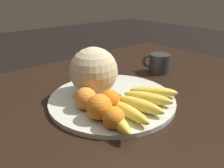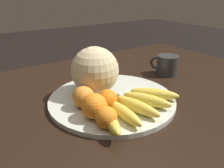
{
  "view_description": "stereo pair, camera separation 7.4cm",
  "coord_description": "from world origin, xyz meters",
  "px_view_note": "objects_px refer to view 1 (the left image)",
  "views": [
    {
      "loc": [
        0.51,
        0.5,
        1.09
      ],
      "look_at": [
        0.07,
        -0.02,
        0.8
      ],
      "focal_mm": 35.0,
      "sensor_mm": 36.0,
      "label": 1
    },
    {
      "loc": [
        0.45,
        0.54,
        1.09
      ],
      "look_at": [
        0.07,
        -0.02,
        0.8
      ],
      "focal_mm": 35.0,
      "sensor_mm": 36.0,
      "label": 2
    }
  ],
  "objects_px": {
    "banana_bunch": "(139,104)",
    "produce_tag": "(130,108)",
    "orange_mid_center": "(86,98)",
    "ceramic_mug": "(159,63)",
    "orange_back_left": "(114,118)",
    "fruit_bowl": "(112,99)",
    "kitchen_table": "(129,117)",
    "orange_front_left": "(99,107)",
    "melon": "(94,71)",
    "orange_front_right": "(110,99)"
  },
  "relations": [
    {
      "from": "produce_tag",
      "to": "melon",
      "type": "bearing_deg",
      "value": -39.71
    },
    {
      "from": "kitchen_table",
      "to": "ceramic_mug",
      "type": "bearing_deg",
      "value": -160.39
    },
    {
      "from": "orange_front_left",
      "to": "produce_tag",
      "type": "bearing_deg",
      "value": 170.61
    },
    {
      "from": "banana_bunch",
      "to": "orange_mid_center",
      "type": "distance_m",
      "value": 0.17
    },
    {
      "from": "kitchen_table",
      "to": "banana_bunch",
      "type": "bearing_deg",
      "value": 59.77
    },
    {
      "from": "orange_mid_center",
      "to": "ceramic_mug",
      "type": "bearing_deg",
      "value": -169.36
    },
    {
      "from": "orange_front_right",
      "to": "orange_back_left",
      "type": "distance_m",
      "value": 0.1
    },
    {
      "from": "orange_front_right",
      "to": "orange_mid_center",
      "type": "relative_size",
      "value": 0.9
    },
    {
      "from": "orange_front_right",
      "to": "banana_bunch",
      "type": "bearing_deg",
      "value": 137.5
    },
    {
      "from": "orange_back_left",
      "to": "produce_tag",
      "type": "xyz_separation_m",
      "value": [
        -0.11,
        -0.04,
        -0.03
      ]
    },
    {
      "from": "orange_back_left",
      "to": "fruit_bowl",
      "type": "bearing_deg",
      "value": -128.86
    },
    {
      "from": "orange_front_right",
      "to": "produce_tag",
      "type": "bearing_deg",
      "value": 138.81
    },
    {
      "from": "banana_bunch",
      "to": "produce_tag",
      "type": "height_order",
      "value": "banana_bunch"
    },
    {
      "from": "orange_back_left",
      "to": "ceramic_mug",
      "type": "distance_m",
      "value": 0.52
    },
    {
      "from": "orange_mid_center",
      "to": "ceramic_mug",
      "type": "distance_m",
      "value": 0.48
    },
    {
      "from": "orange_back_left",
      "to": "ceramic_mug",
      "type": "relative_size",
      "value": 0.51
    },
    {
      "from": "orange_front_left",
      "to": "fruit_bowl",
      "type": "bearing_deg",
      "value": -145.26
    },
    {
      "from": "banana_bunch",
      "to": "orange_front_left",
      "type": "height_order",
      "value": "orange_front_left"
    },
    {
      "from": "melon",
      "to": "produce_tag",
      "type": "bearing_deg",
      "value": 97.4
    },
    {
      "from": "kitchen_table",
      "to": "orange_front_left",
      "type": "xyz_separation_m",
      "value": [
        0.18,
        0.06,
        0.14
      ]
    },
    {
      "from": "orange_front_left",
      "to": "orange_back_left",
      "type": "xyz_separation_m",
      "value": [
        -0.0,
        0.06,
        -0.01
      ]
    },
    {
      "from": "orange_mid_center",
      "to": "produce_tag",
      "type": "xyz_separation_m",
      "value": [
        -0.11,
        0.09,
        -0.03
      ]
    },
    {
      "from": "orange_front_left",
      "to": "orange_mid_center",
      "type": "xyz_separation_m",
      "value": [
        -0.0,
        -0.07,
        -0.0
      ]
    },
    {
      "from": "melon",
      "to": "ceramic_mug",
      "type": "bearing_deg",
      "value": -177.64
    },
    {
      "from": "orange_front_left",
      "to": "produce_tag",
      "type": "relative_size",
      "value": 0.87
    },
    {
      "from": "kitchen_table",
      "to": "produce_tag",
      "type": "relative_size",
      "value": 16.95
    },
    {
      "from": "banana_bunch",
      "to": "orange_mid_center",
      "type": "relative_size",
      "value": 4.55
    },
    {
      "from": "melon",
      "to": "ceramic_mug",
      "type": "distance_m",
      "value": 0.39
    },
    {
      "from": "banana_bunch",
      "to": "orange_front_right",
      "type": "bearing_deg",
      "value": -145.18
    },
    {
      "from": "ceramic_mug",
      "to": "kitchen_table",
      "type": "bearing_deg",
      "value": 19.61
    },
    {
      "from": "melon",
      "to": "ceramic_mug",
      "type": "relative_size",
      "value": 1.41
    },
    {
      "from": "melon",
      "to": "produce_tag",
      "type": "xyz_separation_m",
      "value": [
        -0.02,
        0.16,
        -0.08
      ]
    },
    {
      "from": "orange_front_left",
      "to": "produce_tag",
      "type": "distance_m",
      "value": 0.12
    },
    {
      "from": "produce_tag",
      "to": "ceramic_mug",
      "type": "height_order",
      "value": "ceramic_mug"
    },
    {
      "from": "banana_bunch",
      "to": "orange_mid_center",
      "type": "xyz_separation_m",
      "value": [
        0.12,
        -0.11,
        0.02
      ]
    },
    {
      "from": "kitchen_table",
      "to": "orange_back_left",
      "type": "bearing_deg",
      "value": 33.45
    },
    {
      "from": "fruit_bowl",
      "to": "orange_front_left",
      "type": "distance_m",
      "value": 0.15
    },
    {
      "from": "kitchen_table",
      "to": "orange_back_left",
      "type": "relative_size",
      "value": 23.92
    },
    {
      "from": "fruit_bowl",
      "to": "ceramic_mug",
      "type": "relative_size",
      "value": 3.65
    },
    {
      "from": "kitchen_table",
      "to": "produce_tag",
      "type": "distance_m",
      "value": 0.15
    },
    {
      "from": "orange_mid_center",
      "to": "kitchen_table",
      "type": "bearing_deg",
      "value": 175.25
    },
    {
      "from": "ceramic_mug",
      "to": "melon",
      "type": "bearing_deg",
      "value": 2.36
    },
    {
      "from": "orange_front_left",
      "to": "orange_mid_center",
      "type": "distance_m",
      "value": 0.07
    },
    {
      "from": "banana_bunch",
      "to": "orange_front_right",
      "type": "height_order",
      "value": "orange_front_right"
    },
    {
      "from": "kitchen_table",
      "to": "ceramic_mug",
      "type": "relative_size",
      "value": 12.29
    },
    {
      "from": "orange_back_left",
      "to": "melon",
      "type": "bearing_deg",
      "value": -112.52
    },
    {
      "from": "banana_bunch",
      "to": "produce_tag",
      "type": "xyz_separation_m",
      "value": [
        0.02,
        -0.02,
        -0.02
      ]
    },
    {
      "from": "orange_front_left",
      "to": "banana_bunch",
      "type": "bearing_deg",
      "value": 163.85
    },
    {
      "from": "fruit_bowl",
      "to": "orange_front_left",
      "type": "bearing_deg",
      "value": 34.74
    },
    {
      "from": "fruit_bowl",
      "to": "orange_back_left",
      "type": "xyz_separation_m",
      "value": [
        0.11,
        0.14,
        0.04
      ]
    }
  ]
}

